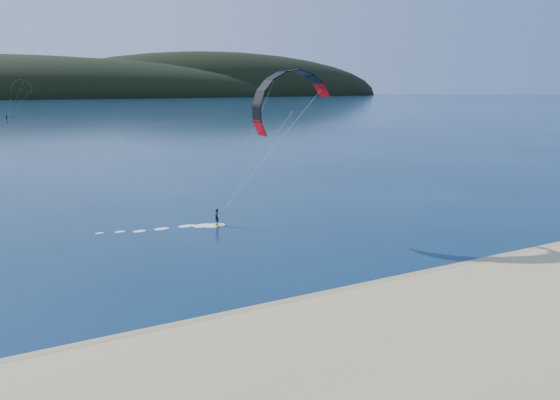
% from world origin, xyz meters
% --- Properties ---
extents(ground, '(1800.00, 1800.00, 0.00)m').
position_xyz_m(ground, '(0.00, 0.00, 0.00)').
color(ground, '#08213E').
rests_on(ground, ground).
extents(wet_sand, '(220.00, 2.50, 0.10)m').
position_xyz_m(wet_sand, '(0.00, 4.50, 0.05)').
color(wet_sand, '#8E7953').
rests_on(wet_sand, ground).
extents(headland, '(1200.00, 310.00, 140.00)m').
position_xyz_m(headland, '(0.63, 745.28, 0.00)').
color(headland, black).
rests_on(headland, ground).
extents(kitesurfer_near, '(20.20, 6.70, 13.58)m').
position_xyz_m(kitesurfer_near, '(9.22, 19.04, 9.81)').
color(kitesurfer_near, gold).
rests_on(kitesurfer_near, ground).
extents(kitesurfer_far, '(10.98, 7.73, 14.88)m').
position_xyz_m(kitesurfer_far, '(-15.66, 195.00, 11.66)').
color(kitesurfer_far, gold).
rests_on(kitesurfer_far, ground).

